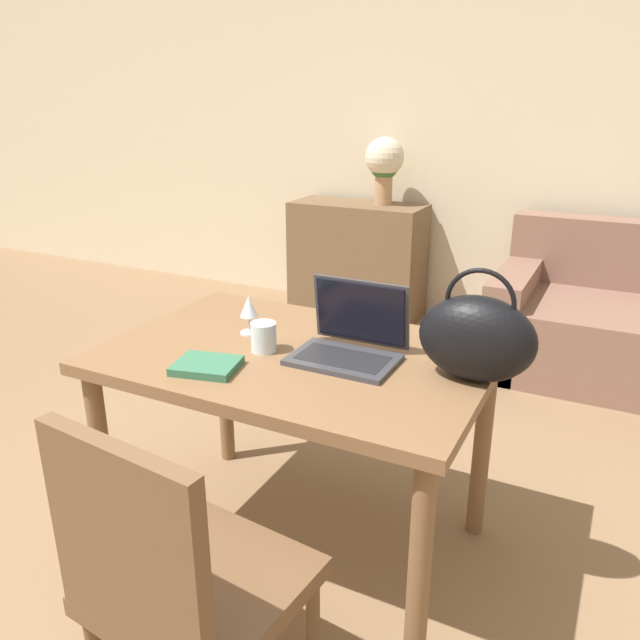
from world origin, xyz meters
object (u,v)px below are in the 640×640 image
wine_glass (249,309)px  flower_vase (384,162)px  drinking_glass (264,337)px  handbag (477,337)px  laptop (352,337)px  chair (177,580)px

wine_glass → flower_vase: flower_vase is taller
drinking_glass → handbag: handbag is taller
wine_glass → flower_vase: size_ratio=0.30×
wine_glass → handbag: bearing=-1.5°
wine_glass → handbag: handbag is taller
laptop → drinking_glass: (-0.26, -0.09, -0.01)m
chair → laptop: laptop is taller
chair → laptop: size_ratio=2.81×
wine_glass → handbag: size_ratio=0.40×
chair → handbag: bearing=67.5°
chair → drinking_glass: (-0.21, 0.72, 0.29)m
chair → handbag: handbag is taller
handbag → flower_vase: flower_vase is taller
chair → wine_glass: (-0.33, 0.83, 0.33)m
laptop → drinking_glass: laptop is taller
chair → wine_glass: size_ratio=6.71×
laptop → wine_glass: laptop is taller
wine_glass → flower_vase: bearing=100.3°
laptop → handbag: 0.39m
flower_vase → wine_glass: bearing=-79.7°
wine_glass → chair: bearing=-68.1°
laptop → flower_vase: flower_vase is taller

